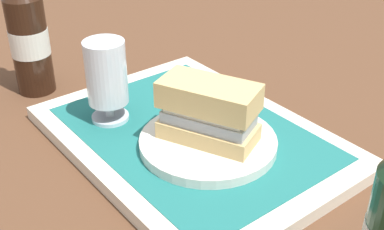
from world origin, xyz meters
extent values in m
plane|color=brown|center=(0.00, 0.00, 0.00)|extent=(3.00, 3.00, 0.00)
cube|color=beige|center=(0.00, 0.00, 0.01)|extent=(0.44, 0.32, 0.02)
cube|color=#1E6B66|center=(0.00, 0.00, 0.02)|extent=(0.38, 0.27, 0.00)
cylinder|color=silver|center=(-0.04, 0.01, 0.03)|extent=(0.19, 0.19, 0.01)
cube|color=tan|center=(-0.04, 0.01, 0.05)|extent=(0.14, 0.11, 0.02)
cube|color=#9EA3A8|center=(-0.04, 0.01, 0.07)|extent=(0.13, 0.10, 0.02)
cube|color=silver|center=(-0.04, 0.01, 0.08)|extent=(0.12, 0.09, 0.01)
sphere|color=#47932D|center=(0.00, 0.03, 0.09)|extent=(0.04, 0.04, 0.04)
cube|color=tan|center=(-0.04, 0.01, 0.10)|extent=(0.14, 0.11, 0.04)
cylinder|color=silver|center=(0.11, 0.07, 0.02)|extent=(0.06, 0.06, 0.01)
cylinder|color=silver|center=(0.11, 0.07, 0.04)|extent=(0.01, 0.01, 0.02)
cylinder|color=silver|center=(0.11, 0.07, 0.10)|extent=(0.06, 0.06, 0.09)
cylinder|color=gold|center=(0.11, 0.07, 0.08)|extent=(0.06, 0.06, 0.05)
cylinder|color=white|center=(0.11, 0.07, 0.11)|extent=(0.05, 0.05, 0.01)
cylinder|color=black|center=(0.30, 0.11, 0.08)|extent=(0.06, 0.06, 0.17)
cylinder|color=silver|center=(0.30, 0.11, 0.09)|extent=(0.07, 0.07, 0.05)
camera|label=1|loc=(-0.48, 0.38, 0.41)|focal=47.16mm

